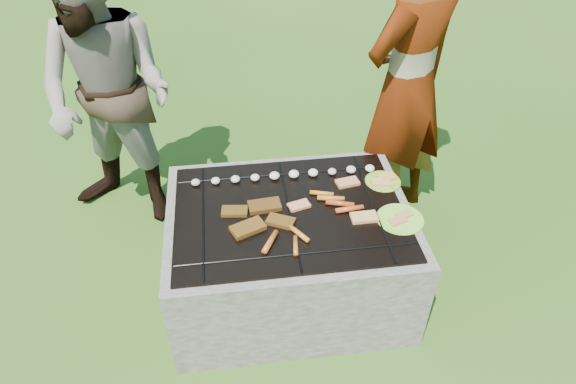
# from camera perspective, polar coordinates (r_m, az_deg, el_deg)

# --- Properties ---
(lawn) EXTENTS (60.00, 60.00, 0.00)m
(lawn) POSITION_cam_1_polar(r_m,az_deg,el_deg) (3.14, 0.12, -10.54)
(lawn) COLOR #214511
(lawn) RESTS_ON ground
(fire_pit) EXTENTS (1.30, 1.00, 0.62)m
(fire_pit) POSITION_cam_1_polar(r_m,az_deg,el_deg) (2.93, 0.13, -6.97)
(fire_pit) COLOR gray
(fire_pit) RESTS_ON ground
(mushrooms) EXTENTS (1.05, 0.06, 0.04)m
(mushrooms) POSITION_cam_1_polar(r_m,az_deg,el_deg) (2.92, 0.00, 1.93)
(mushrooms) COLOR beige
(mushrooms) RESTS_ON fire_pit
(pork_slabs) EXTENTS (0.38, 0.29, 0.03)m
(pork_slabs) POSITION_cam_1_polar(r_m,az_deg,el_deg) (2.66, -3.42, -2.72)
(pork_slabs) COLOR brown
(pork_slabs) RESTS_ON fire_pit
(sausages) EXTENTS (0.57, 0.47, 0.03)m
(sausages) POSITION_cam_1_polar(r_m,az_deg,el_deg) (2.66, 3.26, -2.74)
(sausages) COLOR orange
(sausages) RESTS_ON fire_pit
(bread_on_grate) EXTENTS (0.45, 0.39, 0.02)m
(bread_on_grate) POSITION_cam_1_polar(r_m,az_deg,el_deg) (2.76, 6.07, -1.13)
(bread_on_grate) COLOR #F9BD7F
(bread_on_grate) RESTS_ON fire_pit
(plate_far) EXTENTS (0.26, 0.26, 0.03)m
(plate_far) POSITION_cam_1_polar(r_m,az_deg,el_deg) (2.95, 10.52, 1.17)
(plate_far) COLOR yellow
(plate_far) RESTS_ON fire_pit
(plate_near) EXTENTS (0.31, 0.31, 0.03)m
(plate_near) POSITION_cam_1_polar(r_m,az_deg,el_deg) (2.72, 12.33, -3.01)
(plate_near) COLOR #C6FE3C
(plate_near) RESTS_ON fire_pit
(cook) EXTENTS (0.83, 0.74, 1.90)m
(cook) POSITION_cam_1_polar(r_m,az_deg,el_deg) (3.22, 13.18, 11.41)
(cook) COLOR gray
(cook) RESTS_ON ground
(bystander) EXTENTS (1.09, 1.00, 1.80)m
(bystander) POSITION_cam_1_polar(r_m,az_deg,el_deg) (3.31, -19.31, 9.99)
(bystander) COLOR #A09585
(bystander) RESTS_ON ground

